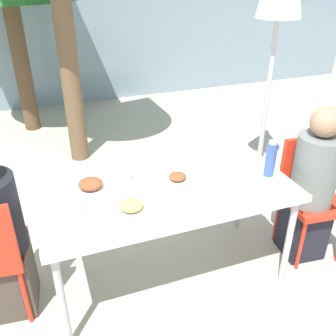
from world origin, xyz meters
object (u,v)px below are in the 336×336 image
(chair_right, at_px, (310,187))
(drinking_cup, at_px, (125,175))
(person_right, at_px, (311,189))
(bottle, at_px, (271,159))
(salad_bowl, at_px, (72,209))

(chair_right, bearing_deg, drinking_cup, -3.56)
(person_right, distance_m, bottle, 0.46)
(drinking_cup, height_order, salad_bowl, drinking_cup)
(person_right, bearing_deg, salad_bowl, 4.08)
(chair_right, distance_m, salad_bowl, 1.72)
(chair_right, distance_m, drinking_cup, 1.37)
(bottle, height_order, salad_bowl, bottle)
(chair_right, xyz_separation_m, salad_bowl, (-1.70, -0.02, 0.24))
(person_right, xyz_separation_m, bottle, (-0.36, 0.04, 0.29))
(person_right, height_order, salad_bowl, person_right)
(person_right, relative_size, bottle, 4.71)
(bottle, distance_m, drinking_cup, 0.96)
(chair_right, relative_size, drinking_cup, 10.38)
(chair_right, xyz_separation_m, person_right, (-0.06, -0.07, 0.04))
(bottle, xyz_separation_m, salad_bowl, (-1.29, 0.01, -0.09))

